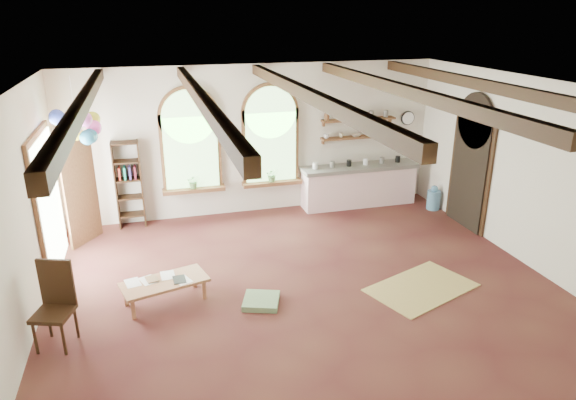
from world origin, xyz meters
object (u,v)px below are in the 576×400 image
object	(u,v)px
kitchen_counter	(359,185)
side_chair	(56,322)
balloon_cluster	(76,127)
coffee_table	(165,283)

from	to	relation	value
kitchen_counter	side_chair	xyz separation A→B (m)	(-5.94, -3.83, -0.14)
side_chair	balloon_cluster	size ratio (longest dim) A/B	1.01
kitchen_counter	coffee_table	size ratio (longest dim) A/B	1.94
side_chair	balloon_cluster	distance (m)	3.55
kitchen_counter	balloon_cluster	distance (m)	6.07
kitchen_counter	coffee_table	distance (m)	5.48
kitchen_counter	side_chair	bearing A→B (deg)	-147.21
coffee_table	balloon_cluster	xyz separation A→B (m)	(-1.21, 2.23, 2.02)
balloon_cluster	kitchen_counter	bearing A→B (deg)	8.94
kitchen_counter	side_chair	world-z (taller)	side_chair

